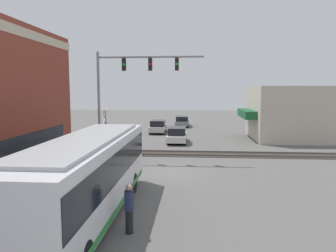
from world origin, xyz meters
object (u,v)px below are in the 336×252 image
(parked_car_white, at_px, (177,136))
(parked_car_silver, at_px, (158,127))
(pedestrian_near_bus, at_px, (129,208))
(crossing_signal, at_px, (105,129))
(city_bus, at_px, (87,175))
(parked_car_grey, at_px, (182,122))

(parked_car_white, xyz_separation_m, parked_car_silver, (6.94, 2.60, 0.00))
(pedestrian_near_bus, bearing_deg, crossing_signal, 18.90)
(city_bus, distance_m, parked_car_grey, 32.99)
(pedestrian_near_bus, bearing_deg, parked_car_grey, -1.20)
(parked_car_silver, bearing_deg, city_bus, 180.00)
(parked_car_white, bearing_deg, parked_car_silver, 20.55)
(city_bus, bearing_deg, parked_car_grey, -4.52)
(city_bus, height_order, parked_car_silver, city_bus)
(parked_car_white, height_order, parked_car_silver, parked_car_silver)
(crossing_signal, bearing_deg, city_bus, -168.41)
(pedestrian_near_bus, bearing_deg, parked_car_white, -2.03)
(city_bus, height_order, crossing_signal, crossing_signal)
(city_bus, xyz_separation_m, pedestrian_near_bus, (-1.13, -1.89, -0.90))
(city_bus, bearing_deg, crossing_signal, 11.59)
(city_bus, relative_size, pedestrian_near_bus, 6.31)
(parked_car_white, bearing_deg, pedestrian_near_bus, 177.97)
(parked_car_silver, bearing_deg, parked_car_grey, -20.41)
(crossing_signal, bearing_deg, parked_car_silver, -8.57)
(parked_car_white, relative_size, parked_car_grey, 0.91)
(crossing_signal, relative_size, pedestrian_near_bus, 2.11)
(city_bus, xyz_separation_m, crossing_signal, (10.96, 2.25, 0.47))
(parked_car_silver, distance_m, parked_car_grey, 7.45)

